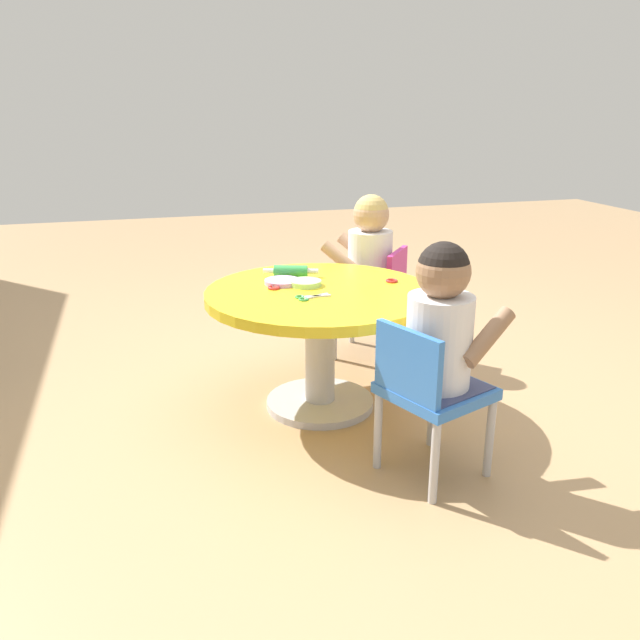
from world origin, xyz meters
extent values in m
plane|color=tan|center=(0.00, 0.00, 0.00)|extent=(10.00, 10.00, 0.00)
cylinder|color=silver|center=(0.00, 0.00, 0.01)|extent=(0.44, 0.44, 0.03)
cylinder|color=silver|center=(0.00, 0.00, 0.23)|extent=(0.12, 0.12, 0.46)
cylinder|color=yellow|center=(0.00, 0.00, 0.48)|extent=(0.90, 0.90, 0.04)
cylinder|color=#B7B7BC|center=(-0.66, -0.39, 0.14)|extent=(0.03, 0.03, 0.28)
cylinder|color=#B7B7BC|center=(-0.42, -0.30, 0.14)|extent=(0.03, 0.03, 0.28)
cylinder|color=#B7B7BC|center=(-0.76, -0.15, 0.14)|extent=(0.03, 0.03, 0.28)
cylinder|color=#B7B7BC|center=(-0.51, -0.05, 0.14)|extent=(0.03, 0.03, 0.28)
cube|color=blue|center=(-0.59, -0.22, 0.30)|extent=(0.39, 0.39, 0.04)
cube|color=blue|center=(-0.64, -0.10, 0.43)|extent=(0.26, 0.12, 0.22)
cube|color=#3F4772|center=(-0.59, -0.22, 0.30)|extent=(0.34, 0.35, 0.04)
cylinder|color=white|center=(-0.59, -0.22, 0.47)|extent=(0.21, 0.21, 0.30)
sphere|color=#997051|center=(-0.59, -0.22, 0.70)|extent=(0.17, 0.17, 0.17)
sphere|color=black|center=(-0.59, -0.22, 0.71)|extent=(0.16, 0.16, 0.16)
cylinder|color=#997051|center=(-0.66, -0.35, 0.49)|extent=(0.13, 0.22, 0.17)
cylinder|color=#997051|center=(-0.45, -0.28, 0.49)|extent=(0.13, 0.22, 0.17)
cylinder|color=#B7B7BC|center=(0.68, -0.37, 0.14)|extent=(0.03, 0.03, 0.28)
cylinder|color=#B7B7BC|center=(0.47, -0.21, 0.14)|extent=(0.03, 0.03, 0.28)
cylinder|color=#B7B7BC|center=(0.51, -0.57, 0.14)|extent=(0.03, 0.03, 0.28)
cylinder|color=#B7B7BC|center=(0.31, -0.41, 0.14)|extent=(0.03, 0.03, 0.28)
cube|color=#CC338C|center=(0.49, -0.39, 0.30)|extent=(0.42, 0.42, 0.04)
cube|color=#CC338C|center=(0.41, -0.50, 0.43)|extent=(0.23, 0.19, 0.22)
cube|color=#3F4772|center=(0.49, -0.39, 0.30)|extent=(0.38, 0.38, 0.04)
cylinder|color=white|center=(0.49, -0.39, 0.47)|extent=(0.21, 0.21, 0.30)
sphere|color=tan|center=(0.49, -0.39, 0.70)|extent=(0.17, 0.17, 0.17)
sphere|color=tan|center=(0.49, -0.39, 0.71)|extent=(0.16, 0.16, 0.16)
cylinder|color=tan|center=(0.64, -0.38, 0.49)|extent=(0.18, 0.20, 0.17)
cylinder|color=tan|center=(0.47, -0.24, 0.49)|extent=(0.18, 0.20, 0.17)
cylinder|color=green|center=(0.22, 0.06, 0.52)|extent=(0.09, 0.15, 0.05)
cylinder|color=white|center=(0.25, 0.15, 0.52)|extent=(0.03, 0.05, 0.02)
cylinder|color=white|center=(0.20, -0.03, 0.52)|extent=(0.03, 0.05, 0.02)
cube|color=silver|center=(-0.09, 0.04, 0.50)|extent=(0.05, 0.11, 0.01)
cube|color=silver|center=(-0.09, 0.04, 0.50)|extent=(0.02, 0.11, 0.01)
torus|color=green|center=(-0.12, 0.10, 0.50)|extent=(0.04, 0.04, 0.01)
torus|color=green|center=(-0.08, 0.10, 0.50)|extent=(0.04, 0.04, 0.01)
cylinder|color=#CC99E5|center=(0.13, 0.12, 0.51)|extent=(0.14, 0.14, 0.02)
cylinder|color=#B2E58C|center=(0.07, 0.04, 0.51)|extent=(0.13, 0.13, 0.02)
torus|color=red|center=(0.06, 0.17, 0.50)|extent=(0.05, 0.05, 0.01)
torus|color=red|center=(0.03, -0.31, 0.50)|extent=(0.05, 0.05, 0.01)
torus|color=#D83FA5|center=(0.30, -0.02, 0.50)|extent=(0.06, 0.06, 0.01)
camera|label=1|loc=(-2.32, 0.67, 1.18)|focal=36.20mm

